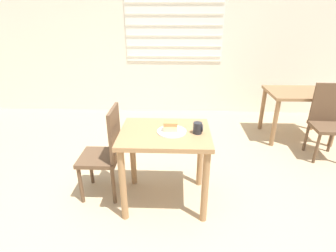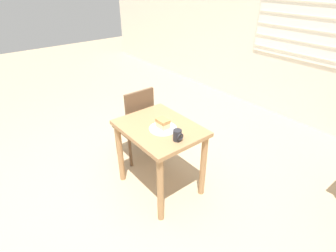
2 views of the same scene
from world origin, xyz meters
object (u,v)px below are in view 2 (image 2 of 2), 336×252
plate (163,129)px  cake_slice (163,123)px  chair_near_window (136,123)px  coffee_mug (178,135)px  dining_table_near (160,139)px

plate → cake_slice: (-0.01, 0.01, 0.05)m
chair_near_window → coffee_mug: 0.93m
dining_table_near → chair_near_window: (-0.58, 0.09, -0.11)m
chair_near_window → coffee_mug: chair_near_window is taller
coffee_mug → plate: bearing=175.6°
dining_table_near → coffee_mug: size_ratio=7.92×
cake_slice → coffee_mug: 0.24m
dining_table_near → coffee_mug: coffee_mug is taller
chair_near_window → coffee_mug: (0.87, -0.11, 0.31)m
dining_table_near → cake_slice: cake_slice is taller
cake_slice → chair_near_window: bearing=171.9°
cake_slice → coffee_mug: size_ratio=1.20×
plate → coffee_mug: (0.23, -0.02, 0.04)m
dining_table_near → chair_near_window: bearing=171.1°
plate → cake_slice: size_ratio=2.13×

